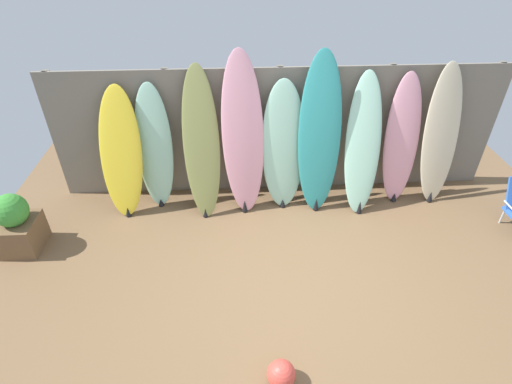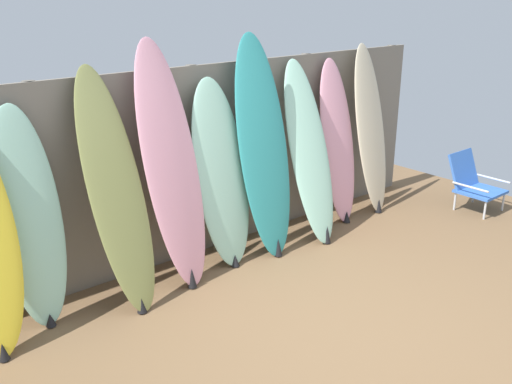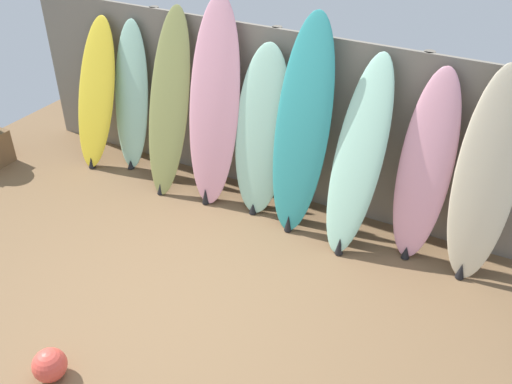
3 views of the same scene
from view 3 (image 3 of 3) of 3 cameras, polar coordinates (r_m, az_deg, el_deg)
The scene contains 12 objects.
ground at distance 5.00m, azimuth -9.04°, elevation -10.69°, with size 7.68×7.68×0.00m, color brown.
fence_back at distance 5.89m, azimuth 1.80°, elevation 7.72°, with size 6.08×0.11×1.80m.
surfboard_yellow_0 at distance 6.77m, azimuth -15.72°, elevation 9.32°, with size 0.60×0.63×1.68m.
surfboard_seafoam_1 at distance 6.59m, azimuth -12.35°, elevation 9.20°, with size 0.49×0.40×1.69m.
surfboard_olive_2 at distance 6.06m, azimuth -8.72°, elevation 8.58°, with size 0.51×0.70×1.91m.
surfboard_pink_3 at distance 5.77m, azimuth -4.23°, elevation 8.56°, with size 0.61×0.64×2.09m.
surfboard_seafoam_4 at distance 5.63m, azimuth 0.57°, elevation 5.94°, with size 0.59×0.46×1.72m.
surfboard_teal_5 at distance 5.33m, azimuth 4.61°, elevation 6.29°, with size 0.57×0.56×2.08m.
surfboard_seafoam_6 at distance 5.19m, azimuth 10.20°, elevation 3.29°, with size 0.52×0.73×1.80m.
surfboard_pink_7 at distance 5.20m, azimuth 16.55°, elevation 2.25°, with size 0.47×0.46×1.76m.
surfboard_cream_8 at distance 5.09m, azimuth 21.99°, elevation 1.18°, with size 0.55×0.51×1.89m.
beach_ball at distance 4.56m, azimuth -19.94°, elevation -15.96°, with size 0.25×0.25×0.25m, color #E54C3F.
Camera 3 is at (2.37, -2.76, 3.43)m, focal length 40.00 mm.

